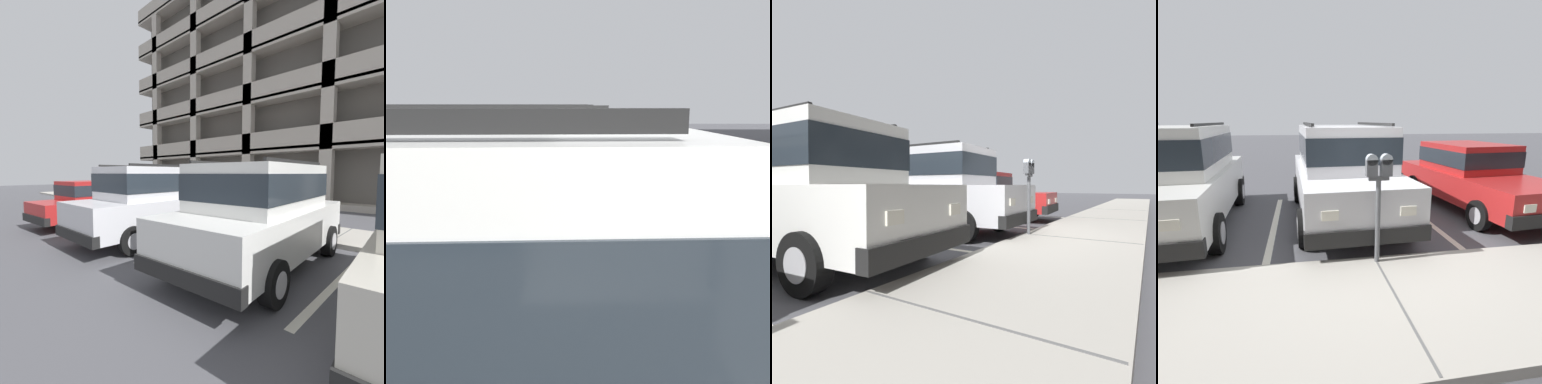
{
  "view_description": "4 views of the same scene",
  "coord_description": "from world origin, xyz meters",
  "views": [
    {
      "loc": [
        5.92,
        -6.58,
        1.81
      ],
      "look_at": [
        0.04,
        -0.58,
        1.2
      ],
      "focal_mm": 24.0,
      "sensor_mm": 36.0,
      "label": 1
    },
    {
      "loc": [
        4.86,
        -0.91,
        2.04
      ],
      "look_at": [
        -0.05,
        -0.98,
        1.03
      ],
      "focal_mm": 40.0,
      "sensor_mm": 36.0,
      "label": 2
    },
    {
      "loc": [
        5.88,
        2.48,
        1.12
      ],
      "look_at": [
        0.11,
        -1.14,
        0.97
      ],
      "focal_mm": 28.0,
      "sensor_mm": 36.0,
      "label": 3
    },
    {
      "loc": [
        1.03,
        4.17,
        2.09
      ],
      "look_at": [
        0.16,
        -0.95,
        0.84
      ],
      "focal_mm": 28.0,
      "sensor_mm": 36.0,
      "label": 4
    }
  ],
  "objects": [
    {
      "name": "ground_plane",
      "position": [
        0.0,
        0.0,
        -0.05
      ],
      "size": [
        80.0,
        80.0,
        0.1
      ],
      "color": "#4C4C51"
    },
    {
      "name": "sidewalk",
      "position": [
        0.0,
        1.3,
        0.06
      ],
      "size": [
        40.0,
        2.2,
        0.12
      ],
      "color": "#ADA89E",
      "rests_on": "ground_plane"
    },
    {
      "name": "parking_stall_lines",
      "position": [
        1.58,
        -1.4,
        0.0
      ],
      "size": [
        12.78,
        4.8,
        0.01
      ],
      "color": "silver",
      "rests_on": "ground_plane"
    },
    {
      "name": "silver_suv",
      "position": [
        0.15,
        -2.13,
        1.09
      ],
      "size": [
        2.13,
        4.84,
        2.03
      ],
      "rotation": [
        0.0,
        0.0,
        0.03
      ],
      "color": "silver",
      "rests_on": "ground_plane"
    },
    {
      "name": "red_sedan",
      "position": [
        -3.03,
        -2.38,
        0.82
      ],
      "size": [
        2.12,
        4.61,
        1.54
      ],
      "rotation": [
        0.0,
        0.0,
        0.09
      ],
      "color": "red",
      "rests_on": "ground_plane"
    },
    {
      "name": "parking_meter_near",
      "position": [
        -0.01,
        0.35,
        1.26
      ],
      "size": [
        0.35,
        0.12,
        1.53
      ],
      "color": "#595B60",
      "rests_on": "sidewalk"
    }
  ]
}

